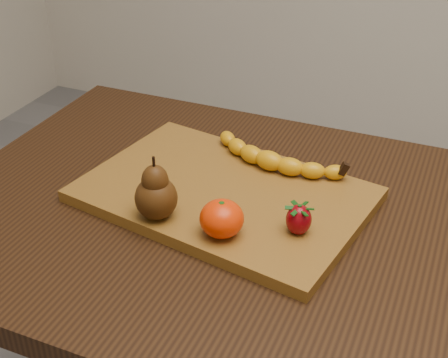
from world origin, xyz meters
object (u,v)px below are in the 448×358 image
at_px(table, 243,262).
at_px(cutting_board, 224,195).
at_px(pear, 155,188).
at_px(mandarin, 222,219).

distance_m(table, cutting_board, 0.12).
relative_size(pear, mandarin, 1.56).
bearing_deg(pear, cutting_board, 59.26).
bearing_deg(cutting_board, pear, -111.12).
distance_m(table, pear, 0.22).
height_order(pear, mandarin, pear).
bearing_deg(table, mandarin, -90.63).
height_order(table, pear, pear).
bearing_deg(mandarin, table, 89.37).
height_order(cutting_board, pear, pear).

